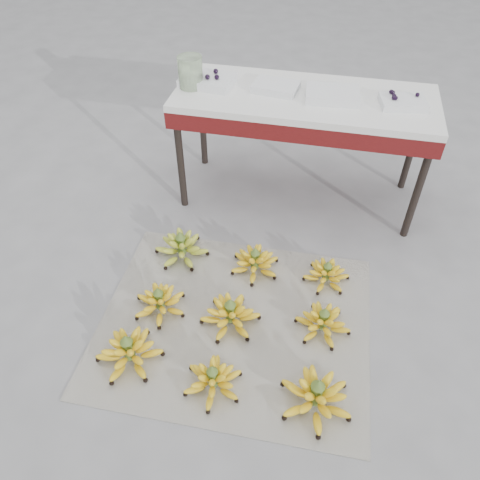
% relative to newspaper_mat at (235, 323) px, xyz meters
% --- Properties ---
extents(ground, '(60.00, 60.00, 0.00)m').
position_rel_newspaper_mat_xyz_m(ground, '(-0.00, 0.04, -0.00)').
color(ground, slate).
rests_on(ground, ground).
extents(newspaper_mat, '(1.27, 1.07, 0.01)m').
position_rel_newspaper_mat_xyz_m(newspaper_mat, '(0.00, 0.00, 0.00)').
color(newspaper_mat, silver).
rests_on(newspaper_mat, ground).
extents(bunch_front_left, '(0.29, 0.29, 0.17)m').
position_rel_newspaper_mat_xyz_m(bunch_front_left, '(-0.40, -0.29, 0.06)').
color(bunch_front_left, yellow).
rests_on(bunch_front_left, newspaper_mat).
extents(bunch_front_center, '(0.31, 0.31, 0.15)m').
position_rel_newspaper_mat_xyz_m(bunch_front_center, '(-0.02, -0.34, 0.05)').
color(bunch_front_center, yellow).
rests_on(bunch_front_center, newspaper_mat).
extents(bunch_front_right, '(0.39, 0.39, 0.18)m').
position_rel_newspaper_mat_xyz_m(bunch_front_right, '(0.41, -0.33, 0.06)').
color(bunch_front_right, yellow).
rests_on(bunch_front_right, newspaper_mat).
extents(bunch_mid_left, '(0.33, 0.33, 0.15)m').
position_rel_newspaper_mat_xyz_m(bunch_mid_left, '(-0.37, 0.00, 0.06)').
color(bunch_mid_left, yellow).
rests_on(bunch_mid_left, newspaper_mat).
extents(bunch_mid_center, '(0.32, 0.32, 0.17)m').
position_rel_newspaper_mat_xyz_m(bunch_mid_center, '(-0.02, -0.00, 0.06)').
color(bunch_mid_center, yellow).
rests_on(bunch_mid_center, newspaper_mat).
extents(bunch_mid_right, '(0.32, 0.32, 0.15)m').
position_rel_newspaper_mat_xyz_m(bunch_mid_right, '(0.40, 0.05, 0.06)').
color(bunch_mid_right, yellow).
rests_on(bunch_mid_right, newspaper_mat).
extents(bunch_back_left, '(0.35, 0.35, 0.17)m').
position_rel_newspaper_mat_xyz_m(bunch_back_left, '(-0.37, 0.37, 0.06)').
color(bunch_back_left, olive).
rests_on(bunch_back_left, newspaper_mat).
extents(bunch_back_center, '(0.31, 0.31, 0.16)m').
position_rel_newspaper_mat_xyz_m(bunch_back_center, '(0.03, 0.36, 0.06)').
color(bunch_back_center, yellow).
rests_on(bunch_back_center, newspaper_mat).
extents(bunch_back_right, '(0.24, 0.24, 0.14)m').
position_rel_newspaper_mat_xyz_m(bunch_back_right, '(0.40, 0.35, 0.05)').
color(bunch_back_right, yellow).
rests_on(bunch_back_right, newspaper_mat).
extents(vendor_table, '(1.39, 0.55, 0.67)m').
position_rel_newspaper_mat_xyz_m(vendor_table, '(0.15, 1.04, 0.59)').
color(vendor_table, black).
rests_on(vendor_table, ground).
extents(tray_far_left, '(0.30, 0.23, 0.07)m').
position_rel_newspaper_mat_xyz_m(tray_far_left, '(-0.38, 1.05, 0.69)').
color(tray_far_left, silver).
rests_on(tray_far_left, vendor_table).
extents(tray_left, '(0.26, 0.20, 0.04)m').
position_rel_newspaper_mat_xyz_m(tray_left, '(-0.01, 1.06, 0.68)').
color(tray_left, silver).
rests_on(tray_left, vendor_table).
extents(tray_right, '(0.29, 0.22, 0.04)m').
position_rel_newspaper_mat_xyz_m(tray_right, '(0.29, 1.03, 0.68)').
color(tray_right, silver).
rests_on(tray_right, vendor_table).
extents(tray_far_right, '(0.25, 0.20, 0.06)m').
position_rel_newspaper_mat_xyz_m(tray_far_right, '(0.65, 1.02, 0.68)').
color(tray_far_right, silver).
rests_on(tray_far_right, vendor_table).
extents(glass_jar, '(0.15, 0.15, 0.16)m').
position_rel_newspaper_mat_xyz_m(glass_jar, '(-0.46, 1.00, 0.75)').
color(glass_jar, beige).
rests_on(glass_jar, vendor_table).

